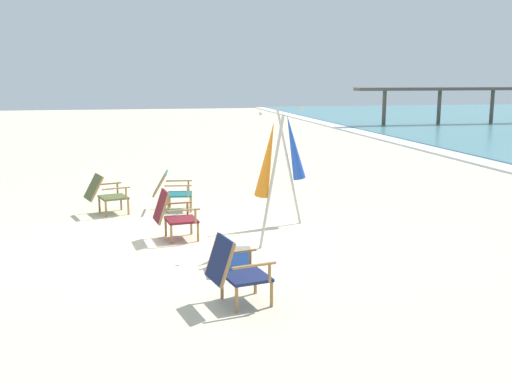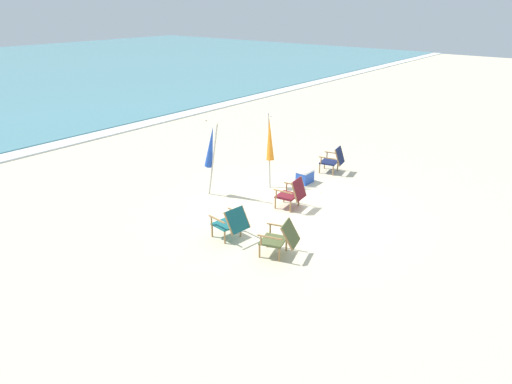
% 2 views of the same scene
% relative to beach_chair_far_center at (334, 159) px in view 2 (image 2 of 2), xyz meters
% --- Properties ---
extents(ground_plane, '(80.00, 80.00, 0.00)m').
position_rel_beach_chair_far_center_xyz_m(ground_plane, '(-2.99, -0.56, -0.43)').
color(ground_plane, beige).
extents(surf_band, '(80.00, 1.10, 0.06)m').
position_rel_beach_chair_far_center_xyz_m(surf_band, '(-2.99, 9.44, -0.40)').
color(surf_band, white).
rests_on(surf_band, ground).
extents(beach_chair_far_center, '(0.70, 0.78, 0.82)m').
position_rel_beach_chair_far_center_xyz_m(beach_chair_far_center, '(0.00, 0.00, 0.00)').
color(beach_chair_far_center, '#19234C').
rests_on(beach_chair_far_center, ground).
extents(beach_chair_front_right, '(0.78, 0.90, 0.78)m').
position_rel_beach_chair_far_center_xyz_m(beach_chair_front_right, '(-5.05, -1.67, -0.01)').
color(beach_chair_front_right, '#515B33').
rests_on(beach_chair_front_right, ground).
extents(beach_chair_back_left, '(0.66, 0.82, 0.78)m').
position_rel_beach_chair_far_center_xyz_m(beach_chair_back_left, '(-5.17, -0.41, -0.01)').
color(beach_chair_back_left, '#196066').
rests_on(beach_chair_back_left, ground).
extents(beach_chair_front_left, '(0.66, 0.74, 0.82)m').
position_rel_beach_chair_far_center_xyz_m(beach_chair_front_left, '(-2.97, -0.52, 0.00)').
color(beach_chair_front_left, maroon).
rests_on(beach_chair_front_left, ground).
extents(umbrella_furled_blue, '(0.25, 0.55, 2.09)m').
position_rel_beach_chair_far_center_xyz_m(umbrella_furled_blue, '(-3.63, 1.66, 0.93)').
color(umbrella_furled_blue, '#B7B2A8').
rests_on(umbrella_furled_blue, ground).
extents(umbrella_furled_orange, '(0.45, 0.47, 2.10)m').
position_rel_beach_chair_far_center_xyz_m(umbrella_furled_orange, '(-2.13, 0.86, 0.94)').
color(umbrella_furled_orange, '#B7B2A8').
rests_on(umbrella_furled_orange, ground).
extents(cooler_box, '(0.49, 0.35, 0.40)m').
position_rel_beach_chair_far_center_xyz_m(cooler_box, '(-1.27, 0.21, -0.23)').
color(cooler_box, blue).
rests_on(cooler_box, ground).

